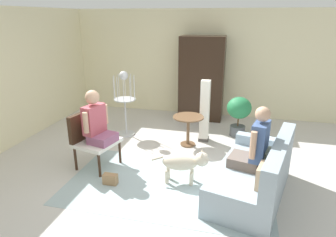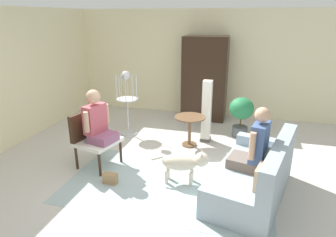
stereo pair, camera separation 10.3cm
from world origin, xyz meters
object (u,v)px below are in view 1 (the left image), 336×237
object	(u,v)px
round_end_table	(188,124)
person_on_couch	(255,145)
person_on_armchair	(96,121)
handbag	(110,179)
couch	(256,175)
armchair	(91,135)
dog	(185,162)
bird_cage_stand	(125,100)
potted_plant	(239,112)
armoire_cabinet	(202,79)
column_lamp	(205,112)

from	to	relation	value
round_end_table	person_on_couch	bearing A→B (deg)	-51.38
person_on_couch	round_end_table	size ratio (longest dim) A/B	1.48
person_on_armchair	handbag	distance (m)	0.96
couch	armchair	size ratio (longest dim) A/B	2.03
person_on_couch	dog	world-z (taller)	person_on_couch
armchair	bird_cage_stand	world-z (taller)	bird_cage_stand
person_on_couch	potted_plant	world-z (taller)	person_on_couch
armoire_cabinet	dog	bearing A→B (deg)	-86.54
person_on_couch	person_on_armchair	xyz separation A→B (m)	(-2.46, 0.24, 0.04)
armchair	armoire_cabinet	world-z (taller)	armoire_cabinet
armchair	armoire_cabinet	distance (m)	3.28
couch	potted_plant	bearing A→B (deg)	97.51
person_on_couch	person_on_armchair	world-z (taller)	person_on_armchair
dog	column_lamp	world-z (taller)	column_lamp
dog	handbag	xyz separation A→B (m)	(-1.08, -0.33, -0.26)
potted_plant	person_on_couch	bearing A→B (deg)	-83.85
armchair	bird_cage_stand	bearing A→B (deg)	88.48
person_on_armchair	column_lamp	world-z (taller)	person_on_armchair
couch	dog	bearing A→B (deg)	175.51
person_on_armchair	column_lamp	distance (m)	2.21
person_on_couch	round_end_table	bearing A→B (deg)	128.62
column_lamp	handbag	size ratio (longest dim) A/B	5.74
bird_cage_stand	armoire_cabinet	xyz separation A→B (m)	(1.40, 1.48, 0.23)
bird_cage_stand	potted_plant	bearing A→B (deg)	12.18
couch	column_lamp	bearing A→B (deg)	118.20
person_on_armchair	bird_cage_stand	distance (m)	1.48
bird_cage_stand	armoire_cabinet	distance (m)	2.05
person_on_armchair	potted_plant	world-z (taller)	person_on_armchair
person_on_couch	potted_plant	xyz separation A→B (m)	(-0.24, 2.21, -0.24)
person_on_armchair	dog	bearing A→B (deg)	-5.69
column_lamp	potted_plant	bearing A→B (deg)	32.65
armchair	column_lamp	bearing A→B (deg)	41.71
bird_cage_stand	handbag	size ratio (longest dim) A/B	6.29
armchair	handbag	world-z (taller)	armchair
round_end_table	potted_plant	size ratio (longest dim) A/B	0.71
person_on_couch	bird_cage_stand	distance (m)	3.08
armchair	armoire_cabinet	bearing A→B (deg)	63.77
couch	handbag	xyz separation A→B (m)	(-2.11, -0.24, -0.22)
armchair	potted_plant	size ratio (longest dim) A/B	1.10
armoire_cabinet	handbag	distance (m)	3.65
person_on_couch	handbag	world-z (taller)	person_on_couch
armchair	potted_plant	bearing A→B (deg)	39.38
potted_plant	handbag	xyz separation A→B (m)	(-1.82, -2.45, -0.45)
round_end_table	column_lamp	world-z (taller)	column_lamp
armchair	dog	world-z (taller)	armchair
person_on_armchair	bird_cage_stand	bearing A→B (deg)	94.08
person_on_armchair	handbag	xyz separation A→B (m)	(0.40, -0.47, -0.74)
dog	armoire_cabinet	xyz separation A→B (m)	(-0.19, 3.09, 0.65)
potted_plant	handbag	world-z (taller)	potted_plant
column_lamp	person_on_armchair	bearing A→B (deg)	-135.15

